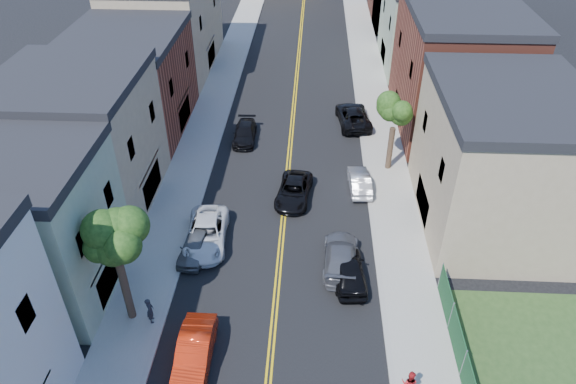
# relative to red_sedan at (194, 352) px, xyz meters

# --- Properties ---
(sidewalk_left) EXTENTS (3.20, 100.00, 0.15)m
(sidewalk_left) POSITION_rel_red_sedan_xyz_m (-4.10, 28.74, -0.70)
(sidewalk_left) COLOR gray
(sidewalk_left) RESTS_ON ground
(sidewalk_right) EXTENTS (3.20, 100.00, 0.15)m
(sidewalk_right) POSITION_rel_red_sedan_xyz_m (11.70, 28.74, -0.70)
(sidewalk_right) COLOR gray
(sidewalk_right) RESTS_ON ground
(curb_left) EXTENTS (0.30, 100.00, 0.15)m
(curb_left) POSITION_rel_red_sedan_xyz_m (-2.35, 28.74, -0.70)
(curb_left) COLOR gray
(curb_left) RESTS_ON ground
(curb_right) EXTENTS (0.30, 100.00, 0.15)m
(curb_right) POSITION_rel_red_sedan_xyz_m (9.95, 28.74, -0.70)
(curb_right) COLOR gray
(curb_right) RESTS_ON ground
(bldg_left_palegrn) EXTENTS (9.00, 8.00, 8.50)m
(bldg_left_palegrn) POSITION_rel_red_sedan_xyz_m (-10.20, 4.74, 3.47)
(bldg_left_palegrn) COLOR gray
(bldg_left_palegrn) RESTS_ON ground
(bldg_left_tan_near) EXTENTS (9.00, 10.00, 9.00)m
(bldg_left_tan_near) POSITION_rel_red_sedan_xyz_m (-10.20, 13.74, 3.72)
(bldg_left_tan_near) COLOR #998466
(bldg_left_tan_near) RESTS_ON ground
(bldg_left_brick) EXTENTS (9.00, 12.00, 8.00)m
(bldg_left_brick) POSITION_rel_red_sedan_xyz_m (-10.20, 24.74, 3.22)
(bldg_left_brick) COLOR brown
(bldg_left_brick) RESTS_ON ground
(bldg_left_tan_far) EXTENTS (9.00, 16.00, 9.50)m
(bldg_left_tan_far) POSITION_rel_red_sedan_xyz_m (-10.20, 38.74, 3.97)
(bldg_left_tan_far) COLOR #998466
(bldg_left_tan_far) RESTS_ON ground
(bldg_right_tan) EXTENTS (9.00, 12.00, 9.00)m
(bldg_right_tan) POSITION_rel_red_sedan_xyz_m (17.80, 12.74, 3.72)
(bldg_right_tan) COLOR #998466
(bldg_right_tan) RESTS_ON ground
(bldg_right_brick) EXTENTS (9.00, 14.00, 10.00)m
(bldg_right_brick) POSITION_rel_red_sedan_xyz_m (17.80, 26.74, 4.22)
(bldg_right_brick) COLOR brown
(bldg_right_brick) RESTS_ON ground
(bldg_right_palegrn) EXTENTS (9.00, 12.00, 8.50)m
(bldg_right_palegrn) POSITION_rel_red_sedan_xyz_m (17.80, 40.74, 3.47)
(bldg_right_palegrn) COLOR gray
(bldg_right_palegrn) RESTS_ON ground
(tree_left_mid) EXTENTS (5.20, 5.20, 9.29)m
(tree_left_mid) POSITION_rel_red_sedan_xyz_m (-4.08, 2.74, 5.81)
(tree_left_mid) COLOR #36251B
(tree_left_mid) RESTS_ON sidewalk_left
(tree_right_far) EXTENTS (4.40, 4.40, 8.03)m
(tree_right_far) POSITION_rel_red_sedan_xyz_m (11.72, 18.74, 4.98)
(tree_right_far) COLOR #36251B
(tree_right_far) RESTS_ON sidewalk_right
(red_sedan) EXTENTS (1.67, 4.73, 1.55)m
(red_sedan) POSITION_rel_red_sedan_xyz_m (0.00, 0.00, 0.00)
(red_sedan) COLOR red
(red_sedan) RESTS_ON ground
(white_pickup) EXTENTS (2.91, 5.71, 1.54)m
(white_pickup) POSITION_rel_red_sedan_xyz_m (-1.05, 9.23, -0.00)
(white_pickup) COLOR silver
(white_pickup) RESTS_ON ground
(grey_car_left) EXTENTS (1.96, 4.14, 1.37)m
(grey_car_left) POSITION_rel_red_sedan_xyz_m (-1.58, 8.09, -0.09)
(grey_car_left) COLOR #55585C
(grey_car_left) RESTS_ON ground
(black_car_left) EXTENTS (1.91, 4.56, 1.31)m
(black_car_left) POSITION_rel_red_sedan_xyz_m (-0.15, 22.74, -0.12)
(black_car_left) COLOR black
(black_car_left) RESTS_ON ground
(grey_car_right) EXTENTS (2.36, 5.25, 1.49)m
(grey_car_right) POSITION_rel_red_sedan_xyz_m (7.60, 7.53, -0.03)
(grey_car_right) COLOR #4F5056
(grey_car_right) RESTS_ON ground
(black_car_right) EXTENTS (2.21, 4.74, 1.57)m
(black_car_right) POSITION_rel_red_sedan_xyz_m (8.07, 6.35, 0.01)
(black_car_right) COLOR black
(black_car_right) RESTS_ON ground
(silver_car_right) EXTENTS (1.70, 4.22, 1.36)m
(silver_car_right) POSITION_rel_red_sedan_xyz_m (9.26, 15.86, -0.09)
(silver_car_right) COLOR #B7B9C0
(silver_car_right) RESTS_ON ground
(dark_car_right_far) EXTENTS (3.34, 6.02, 1.59)m
(dark_car_right_far) POSITION_rel_red_sedan_xyz_m (9.30, 26.14, 0.02)
(dark_car_right_far) COLOR black
(dark_car_right_far) RESTS_ON ground
(black_suv_lane) EXTENTS (2.85, 5.18, 1.37)m
(black_suv_lane) POSITION_rel_red_sedan_xyz_m (4.42, 14.39, -0.09)
(black_suv_lane) COLOR black
(black_suv_lane) RESTS_ON ground
(pedestrian_left) EXTENTS (0.55, 0.69, 1.66)m
(pedestrian_left) POSITION_rel_red_sedan_xyz_m (-2.90, 2.45, 0.20)
(pedestrian_left) COLOR #222229
(pedestrian_left) RESTS_ON sidewalk_left
(pedestrian_right) EXTENTS (0.98, 0.89, 1.64)m
(pedestrian_right) POSITION_rel_red_sedan_xyz_m (10.57, -1.38, 0.19)
(pedestrian_right) COLOR #B41B1F
(pedestrian_right) RESTS_ON sidewalk_right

